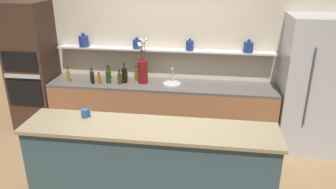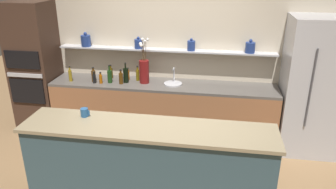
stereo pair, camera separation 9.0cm
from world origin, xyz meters
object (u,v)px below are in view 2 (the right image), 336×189
(bottle_sauce_4, at_px, (101,79))
(bottle_spirit_6, at_px, (121,78))
(sink_fixture, at_px, (173,83))
(bottle_sauce_7, at_px, (94,78))
(refrigerator, at_px, (316,87))
(bottle_oil_2, at_px, (111,73))
(flower_vase, at_px, (144,70))
(bottle_oil_8, at_px, (138,75))
(bottle_sauce_1, at_px, (128,75))
(bottle_oil_5, at_px, (70,75))
(bottle_spirit_3, at_px, (94,76))
(coffee_mug, at_px, (84,112))
(bottle_wine_9, at_px, (110,76))
(oven_tower, at_px, (35,68))
(bottle_wine_0, at_px, (126,75))

(bottle_sauce_4, distance_m, bottle_spirit_6, 0.32)
(sink_fixture, xyz_separation_m, bottle_sauce_7, (-1.23, -0.15, 0.05))
(refrigerator, xyz_separation_m, bottle_oil_2, (-3.15, 0.18, -0.00))
(flower_vase, height_order, bottle_oil_8, flower_vase)
(sink_fixture, bearing_deg, bottle_oil_2, 172.96)
(refrigerator, height_order, bottle_sauce_4, refrigerator)
(refrigerator, xyz_separation_m, bottle_sauce_1, (-2.85, 0.15, -0.01))
(bottle_oil_5, relative_size, bottle_spirit_6, 1.06)
(bottle_spirit_3, xyz_separation_m, bottle_sauce_7, (0.04, -0.07, -0.02))
(sink_fixture, distance_m, bottle_spirit_3, 1.27)
(bottle_sauce_4, relative_size, coffee_mug, 1.70)
(bottle_oil_2, relative_size, coffee_mug, 2.10)
(bottle_spirit_3, height_order, bottle_sauce_7, bottle_spirit_3)
(bottle_spirit_6, bearing_deg, bottle_wine_9, 172.51)
(refrigerator, relative_size, bottle_sauce_1, 10.29)
(bottle_sauce_1, relative_size, bottle_spirit_6, 0.85)
(refrigerator, bearing_deg, bottle_oil_5, -178.86)
(bottle_spirit_6, bearing_deg, refrigerator, 1.29)
(bottle_sauce_1, height_order, bottle_oil_5, bottle_oil_5)
(oven_tower, xyz_separation_m, bottle_sauce_1, (1.55, 0.11, -0.07))
(bottle_sauce_4, bearing_deg, bottle_oil_2, 74.41)
(bottle_wine_0, xyz_separation_m, coffee_mug, (-0.07, -1.48, 0.03))
(bottle_oil_5, height_order, bottle_sauce_7, bottle_oil_5)
(oven_tower, distance_m, bottle_oil_2, 1.26)
(oven_tower, height_order, bottle_oil_2, oven_tower)
(bottle_oil_2, bearing_deg, bottle_sauce_7, -123.54)
(bottle_wine_0, xyz_separation_m, bottle_oil_2, (-0.30, 0.17, -0.03))
(sink_fixture, bearing_deg, bottle_spirit_6, -171.91)
(bottle_spirit_3, bearing_deg, bottle_oil_8, 13.17)
(oven_tower, xyz_separation_m, flower_vase, (1.84, 0.01, 0.06))
(flower_vase, relative_size, bottle_oil_5, 2.88)
(bottle_oil_8, bearing_deg, bottle_spirit_3, -166.83)
(bottle_wine_9, bearing_deg, bottle_sauce_1, 37.97)
(sink_fixture, bearing_deg, coffee_mug, -118.22)
(bottle_oil_5, bearing_deg, sink_fixture, 4.30)
(refrigerator, bearing_deg, oven_tower, 179.52)
(bottle_sauce_1, distance_m, bottle_oil_5, 0.92)
(sink_fixture, relative_size, bottle_oil_5, 1.15)
(bottle_wine_9, bearing_deg, bottle_oil_5, -176.98)
(bottle_wine_0, xyz_separation_m, bottle_wine_9, (-0.25, -0.05, -0.01))
(sink_fixture, xyz_separation_m, coffee_mug, (-0.82, -1.52, 0.13))
(bottle_sauce_7, bearing_deg, bottle_sauce_1, 27.17)
(bottle_oil_5, bearing_deg, bottle_oil_2, 23.19)
(oven_tower, height_order, bottle_wine_0, oven_tower)
(refrigerator, height_order, bottle_wine_9, refrigerator)
(bottle_oil_5, distance_m, bottle_sauce_7, 0.41)
(bottle_spirit_6, distance_m, bottle_oil_8, 0.29)
(bottle_spirit_6, xyz_separation_m, bottle_wine_9, (-0.19, 0.03, 0.01))
(bottle_sauce_1, height_order, bottle_wine_9, bottle_wine_9)
(refrigerator, height_order, bottle_wine_0, refrigerator)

